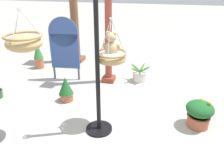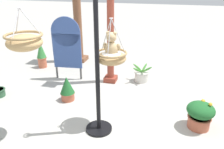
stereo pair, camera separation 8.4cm
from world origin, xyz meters
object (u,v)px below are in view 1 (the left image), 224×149
object	(u,v)px
hanging_basket_left_high	(24,42)
greenhouse_pillar_left	(74,18)
potted_plant_flowering_red	(66,89)
potted_plant_tall_leafy	(38,55)
teddy_bear	(111,46)
greenhouse_pillar_right	(108,23)
display_sign_board	(64,44)
display_pole_central	(98,91)
potted_plant_conical_shrub	(199,113)
hanging_basket_with_teddy	(111,57)
potted_plant_bushy_green	(139,75)

from	to	relation	value
hanging_basket_left_high	greenhouse_pillar_left	world-z (taller)	greenhouse_pillar_left
greenhouse_pillar_left	potted_plant_flowering_red	size ratio (longest dim) A/B	5.10
potted_plant_tall_leafy	teddy_bear	bearing A→B (deg)	-38.33
greenhouse_pillar_right	display_sign_board	size ratio (longest dim) A/B	1.90
display_pole_central	potted_plant_conical_shrub	bearing A→B (deg)	17.23
hanging_basket_with_teddy	greenhouse_pillar_right	size ratio (longest dim) A/B	0.24
greenhouse_pillar_right	hanging_basket_left_high	bearing A→B (deg)	-105.21
potted_plant_flowering_red	potted_plant_bushy_green	size ratio (longest dim) A/B	1.04
greenhouse_pillar_left	display_pole_central	bearing A→B (deg)	-62.32
display_pole_central	potted_plant_flowering_red	bearing A→B (deg)	140.03
potted_plant_tall_leafy	display_sign_board	size ratio (longest dim) A/B	0.48
potted_plant_flowering_red	potted_plant_conical_shrub	distance (m)	2.60
teddy_bear	display_sign_board	xyz separation A→B (m)	(-1.55, 1.55, -0.49)
greenhouse_pillar_right	potted_plant_tall_leafy	bearing A→B (deg)	169.46
greenhouse_pillar_right	potted_plant_conical_shrub	world-z (taller)	greenhouse_pillar_right
hanging_basket_with_teddy	potted_plant_bushy_green	xyz separation A→B (m)	(0.26, 1.87, -1.07)
hanging_basket_left_high	potted_plant_flowering_red	xyz separation A→B (m)	(0.00, 1.14, -1.30)
hanging_basket_with_teddy	potted_plant_conical_shrub	bearing A→B (deg)	9.81
potted_plant_bushy_green	display_sign_board	bearing A→B (deg)	-170.37
potted_plant_bushy_green	hanging_basket_with_teddy	bearing A→B (deg)	-97.97
display_pole_central	potted_plant_bushy_green	size ratio (longest dim) A/B	4.66
hanging_basket_with_teddy	potted_plant_tall_leafy	xyz separation A→B (m)	(-2.62, 2.09, -0.85)
hanging_basket_left_high	potted_plant_conical_shrub	xyz separation A→B (m)	(2.58, 0.85, -1.30)
potted_plant_tall_leafy	potted_plant_bushy_green	world-z (taller)	potted_plant_tall_leafy
display_sign_board	hanging_basket_with_teddy	bearing A→B (deg)	-45.40
potted_plant_conical_shrub	display_pole_central	bearing A→B (deg)	-162.77
teddy_bear	greenhouse_pillar_right	xyz separation A→B (m)	(-0.48, 1.67, 0.03)
greenhouse_pillar_right	display_sign_board	world-z (taller)	greenhouse_pillar_right
hanging_basket_left_high	potted_plant_conical_shrub	size ratio (longest dim) A/B	1.15
potted_plant_flowering_red	display_sign_board	bearing A→B (deg)	113.67
teddy_bear	potted_plant_tall_leafy	bearing A→B (deg)	141.67
hanging_basket_left_high	greenhouse_pillar_right	bearing A→B (deg)	74.79
teddy_bear	greenhouse_pillar_right	size ratio (longest dim) A/B	0.14
potted_plant_tall_leafy	hanging_basket_left_high	bearing A→B (deg)	-60.47
potted_plant_flowering_red	potted_plant_conical_shrub	xyz separation A→B (m)	(2.58, -0.29, -0.00)
teddy_bear	potted_plant_conical_shrub	size ratio (longest dim) A/B	0.78
teddy_bear	greenhouse_pillar_right	distance (m)	1.74
hanging_basket_left_high	potted_plant_flowering_red	distance (m)	1.72
greenhouse_pillar_right	potted_plant_conical_shrub	xyz separation A→B (m)	(1.96, -1.44, -1.17)
greenhouse_pillar_left	potted_plant_flowering_red	xyz separation A→B (m)	(0.71, -2.36, -1.04)
display_pole_central	hanging_basket_left_high	size ratio (longest dim) A/B	4.01
potted_plant_bushy_green	greenhouse_pillar_left	bearing A→B (deg)	153.48
teddy_bear	hanging_basket_left_high	bearing A→B (deg)	-150.90
teddy_bear	display_sign_board	bearing A→B (deg)	134.99
greenhouse_pillar_right	potted_plant_conical_shrub	distance (m)	2.70
hanging_basket_left_high	potted_plant_flowering_red	world-z (taller)	hanging_basket_left_high
potted_plant_bushy_green	display_pole_central	bearing A→B (deg)	-100.98
greenhouse_pillar_left	display_sign_board	bearing A→B (deg)	-79.01
hanging_basket_with_teddy	potted_plant_conical_shrub	world-z (taller)	hanging_basket_with_teddy
potted_plant_tall_leafy	greenhouse_pillar_right	bearing A→B (deg)	-10.54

